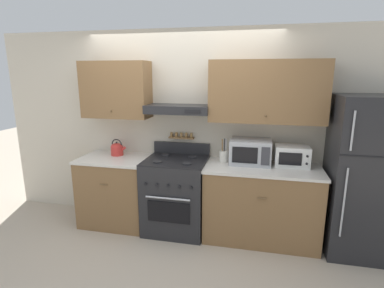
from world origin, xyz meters
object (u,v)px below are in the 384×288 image
object	(u,v)px
toaster_oven	(292,156)
stove_range	(176,195)
utensil_crock	(224,156)
refrigerator	(365,177)
microwave	(250,151)
tea_kettle	(117,149)

from	to	relation	value
toaster_oven	stove_range	bearing A→B (deg)	-174.60
stove_range	utensil_crock	bearing A→B (deg)	12.86
refrigerator	microwave	xyz separation A→B (m)	(-1.25, 0.16, 0.18)
refrigerator	microwave	bearing A→B (deg)	172.48
utensil_crock	toaster_oven	size ratio (longest dim) A/B	0.75
stove_range	microwave	distance (m)	1.10
microwave	utensil_crock	distance (m)	0.33
tea_kettle	toaster_oven	bearing A→B (deg)	-0.04
refrigerator	toaster_oven	bearing A→B (deg)	169.22
microwave	utensil_crock	bearing A→B (deg)	-176.86
stove_range	toaster_oven	xyz separation A→B (m)	(1.40, 0.13, 0.56)
stove_range	refrigerator	distance (m)	2.20
utensil_crock	toaster_oven	bearing A→B (deg)	-0.12
refrigerator	tea_kettle	world-z (taller)	refrigerator
utensil_crock	refrigerator	bearing A→B (deg)	-5.34
refrigerator	utensil_crock	bearing A→B (deg)	174.66
refrigerator	toaster_oven	world-z (taller)	refrigerator
stove_range	tea_kettle	xyz separation A→B (m)	(-0.85, 0.13, 0.53)
stove_range	microwave	size ratio (longest dim) A/B	2.24
refrigerator	toaster_oven	distance (m)	0.79
stove_range	refrigerator	bearing A→B (deg)	-0.35
tea_kettle	stove_range	bearing A→B (deg)	-8.91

